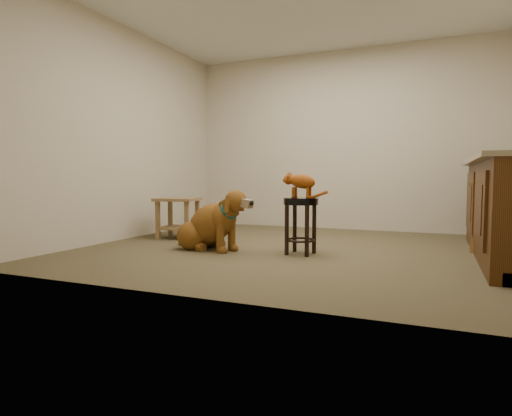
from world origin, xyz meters
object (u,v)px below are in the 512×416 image
at_px(side_table, 178,212).
at_px(tabby_kitten, 300,182).
at_px(wood_stool, 496,217).
at_px(padded_stool, 301,214).
at_px(golden_retriever, 211,226).

xyz_separation_m(side_table, tabby_kitten, (1.75, -0.51, 0.38)).
relative_size(wood_stool, tabby_kitten, 1.55).
bearing_deg(padded_stool, side_table, 163.76).
xyz_separation_m(wood_stool, side_table, (-3.54, -0.30, -0.03)).
distance_m(golden_retriever, tabby_kitten, 1.05).
bearing_deg(tabby_kitten, side_table, 167.82).
xyz_separation_m(padded_stool, side_table, (-1.76, 0.51, -0.06)).
relative_size(wood_stool, side_table, 1.24).
height_order(wood_stool, side_table, wood_stool).
height_order(padded_stool, wood_stool, wood_stool).
relative_size(padded_stool, side_table, 0.98).
bearing_deg(wood_stool, golden_retriever, -161.44).
bearing_deg(tabby_kitten, padded_stool, -5.72).
xyz_separation_m(padded_stool, tabby_kitten, (-0.01, 0.00, 0.32)).
relative_size(side_table, golden_retriever, 0.55).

